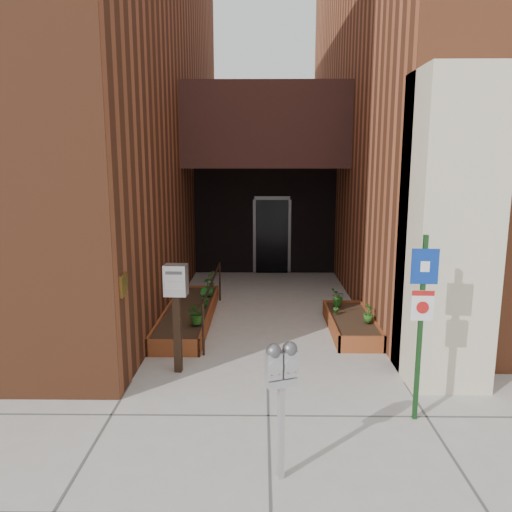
{
  "coord_description": "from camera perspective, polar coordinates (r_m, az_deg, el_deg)",
  "views": [
    {
      "loc": [
        -0.09,
        -6.82,
        3.18
      ],
      "look_at": [
        -0.19,
        1.8,
        1.53
      ],
      "focal_mm": 35.0,
      "sensor_mm": 36.0,
      "label": 1
    }
  ],
  "objects": [
    {
      "name": "shrub_right_a",
      "position": [
        9.32,
        12.72,
        -6.35
      ],
      "size": [
        0.24,
        0.24,
        0.34
      ],
      "primitive_type": "imported",
      "rotation": [
        0.0,
        0.0,
        1.24
      ],
      "color": "#275B1A",
      "rests_on": "planter_right"
    },
    {
      "name": "planter_left",
      "position": [
        10.11,
        -7.73,
        -6.81
      ],
      "size": [
        0.9,
        3.6,
        0.3
      ],
      "color": "brown",
      "rests_on": "ground"
    },
    {
      "name": "architecture",
      "position": [
        13.84,
        0.3,
        18.32
      ],
      "size": [
        20.0,
        14.6,
        10.0
      ],
      "color": "brown",
      "rests_on": "ground"
    },
    {
      "name": "parking_meter",
      "position": [
        5.02,
        2.94,
        -13.38
      ],
      "size": [
        0.34,
        0.22,
        1.45
      ],
      "color": "#B1B1B4",
      "rests_on": "ground"
    },
    {
      "name": "shrub_right_c",
      "position": [
        10.23,
        9.36,
        -4.67
      ],
      "size": [
        0.39,
        0.39,
        0.34
      ],
      "primitive_type": "imported",
      "rotation": [
        0.0,
        0.0,
        4.39
      ],
      "color": "#1A5217",
      "rests_on": "planter_right"
    },
    {
      "name": "shrub_left_d",
      "position": [
        11.5,
        -5.15,
        -2.67
      ],
      "size": [
        0.25,
        0.25,
        0.4
      ],
      "primitive_type": "imported",
      "rotation": [
        0.0,
        0.0,
        4.92
      ],
      "color": "#2E621C",
      "rests_on": "planter_left"
    },
    {
      "name": "planter_right",
      "position": [
        9.67,
        10.79,
        -7.72
      ],
      "size": [
        0.8,
        2.2,
        0.3
      ],
      "color": "brown",
      "rests_on": "ground"
    },
    {
      "name": "ground",
      "position": [
        7.53,
        1.31,
        -14.15
      ],
      "size": [
        80.0,
        80.0,
        0.0
      ],
      "primitive_type": "plane",
      "color": "#9E9991",
      "rests_on": "ground"
    },
    {
      "name": "payment_dropbox",
      "position": [
        7.55,
        -9.1,
        -4.45
      ],
      "size": [
        0.35,
        0.27,
        1.68
      ],
      "color": "black",
      "rests_on": "ground"
    },
    {
      "name": "shrub_left_a",
      "position": [
        9.05,
        -6.78,
        -6.44
      ],
      "size": [
        0.51,
        0.51,
        0.41
      ],
      "primitive_type": "imported",
      "rotation": [
        0.0,
        0.0,
        0.56
      ],
      "color": "#204F16",
      "rests_on": "planter_left"
    },
    {
      "name": "shrub_left_c",
      "position": [
        10.9,
        -5.48,
        -3.46
      ],
      "size": [
        0.31,
        0.31,
        0.39
      ],
      "primitive_type": "imported",
      "rotation": [
        0.0,
        0.0,
        3.81
      ],
      "color": "#1B5E1E",
      "rests_on": "planter_left"
    },
    {
      "name": "shrub_right_b",
      "position": [
        9.73,
        9.19,
        -5.46
      ],
      "size": [
        0.24,
        0.24,
        0.35
      ],
      "primitive_type": "imported",
      "rotation": [
        0.0,
        0.0,
        2.73
      ],
      "color": "#265C1A",
      "rests_on": "planter_right"
    },
    {
      "name": "sign_post",
      "position": [
        6.33,
        18.41,
        -5.78
      ],
      "size": [
        0.32,
        0.08,
        2.33
      ],
      "color": "#153916",
      "rests_on": "ground"
    },
    {
      "name": "handrail",
      "position": [
        9.83,
        -4.98,
        -3.54
      ],
      "size": [
        0.04,
        3.34,
        0.9
      ],
      "color": "black",
      "rests_on": "ground"
    },
    {
      "name": "shrub_left_b",
      "position": [
        10.16,
        -5.94,
        -4.66
      ],
      "size": [
        0.27,
        0.27,
        0.35
      ],
      "primitive_type": "imported",
      "rotation": [
        0.0,
        0.0,
        2.38
      ],
      "color": "#1A5C1B",
      "rests_on": "planter_left"
    }
  ]
}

